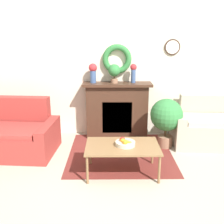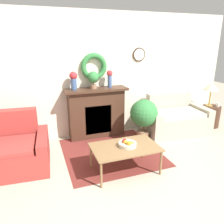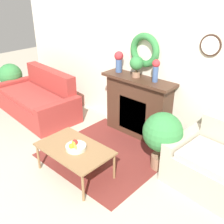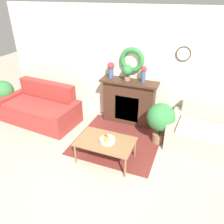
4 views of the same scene
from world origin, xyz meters
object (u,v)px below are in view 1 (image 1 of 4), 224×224
Objects in this scene: fruit_bowl at (125,143)px; potted_plant_floor_by_loveseat at (166,117)px; couch_left at (1,135)px; potted_plant_on_mantel at (114,71)px; vase_on_mantel_left at (93,72)px; coffee_table at (122,148)px; fireplace at (117,110)px; vase_on_mantel_right at (133,72)px; loveseat_right at (211,127)px.

fruit_bowl is 0.32× the size of potted_plant_floor_by_loveseat.
couch_left is 2.20× the size of potted_plant_floor_by_loveseat.
couch_left is at bearing -160.39° from potted_plant_on_mantel.
fruit_bowl is 1.85m from vase_on_mantel_left.
coffee_table is 2.97× the size of potted_plant_on_mantel.
potted_plant_on_mantel is at bearing -165.38° from fireplace.
couch_left is 2.72m from vase_on_mantel_right.
fireplace is 2.23m from couch_left.
vase_on_mantel_right reaches higher than loveseat_right.
coffee_table is 0.09m from fruit_bowl.
loveseat_right is at bearing -10.19° from vase_on_mantel_left.
coffee_table is 2.92× the size of vase_on_mantel_right.
vase_on_mantel_left is at bearing 156.94° from potted_plant_floor_by_loveseat.
fireplace is 0.83m from vase_on_mantel_right.
coffee_table is (-1.75, -1.14, 0.09)m from loveseat_right.
vase_on_mantel_right is (0.28, 1.55, 0.91)m from coffee_table.
potted_plant_floor_by_loveseat is (0.89, -0.57, 0.02)m from fireplace.
vase_on_mantel_right reaches higher than couch_left.
fireplace is 1.85m from loveseat_right.
vase_on_mantel_right is (2.41, 0.74, 1.01)m from couch_left.
loveseat_right is at bearing -15.44° from vase_on_mantel_right.
vase_on_mantel_left is 1.02× the size of vase_on_mantel_right.
vase_on_mantel_right is at bearing 168.94° from loveseat_right.
loveseat_right is 0.96m from potted_plant_floor_by_loveseat.
vase_on_mantel_right is (0.32, 0.01, 0.77)m from fireplace.
fruit_bowl is at bearing -4.82° from coffee_table.
loveseat_right is 5.16× the size of fruit_bowl.
vase_on_mantel_left is at bearing 177.24° from potted_plant_on_mantel.
couch_left is (-2.09, -0.74, -0.25)m from fireplace.
potted_plant_floor_by_loveseat is (0.57, -0.58, -0.74)m from vase_on_mantel_right.
couch_left is at bearing -176.78° from potted_plant_floor_by_loveseat.
vase_on_mantel_left is at bearing 174.18° from loveseat_right.
coffee_table is 3.69× the size of fruit_bowl.
potted_plant_floor_by_loveseat is at bearing 49.03° from coffee_table.
potted_plant_on_mantel reaches higher than coffee_table.
vase_on_mantel_left is 1.04× the size of potted_plant_on_mantel.
potted_plant_on_mantel is (2.03, 0.72, 1.02)m from couch_left.
fruit_bowl is (0.03, -0.00, 0.08)m from coffee_table.
fireplace is 1.49× the size of potted_plant_floor_by_loveseat.
vase_on_mantel_left reaches higher than coffee_table.
loveseat_right is (3.88, 0.34, 0.00)m from couch_left.
vase_on_mantel_right is (0.79, -0.00, -0.00)m from vase_on_mantel_left.
coffee_table is at bearing -142.51° from loveseat_right.
potted_plant_on_mantel is (-0.13, 1.53, 0.84)m from fruit_bowl.
fireplace is at bearing 92.82° from fruit_bowl.
potted_plant_floor_by_loveseat is (0.84, 0.97, 0.17)m from coffee_table.
coffee_table is 1.87m from vase_on_mantel_left.
couch_left is 2.32m from fruit_bowl.
potted_plant_on_mantel is at bearing 94.92° from fruit_bowl.
fireplace is at bearing 91.53° from coffee_table.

